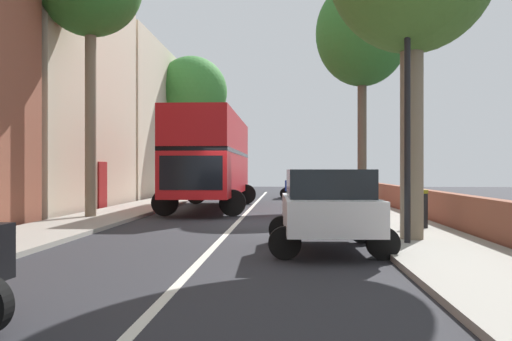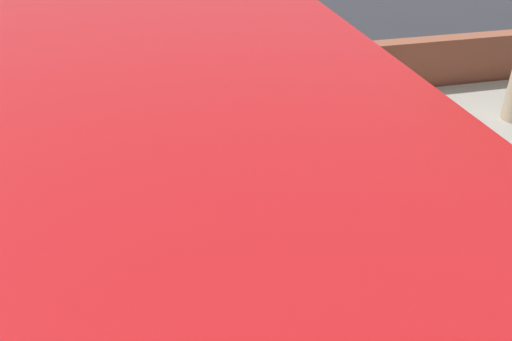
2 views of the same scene
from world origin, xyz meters
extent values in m
plane|color=#28282D|center=(0.00, 0.00, 0.00)|extent=(84.00, 84.00, 0.00)
cube|color=silver|center=(0.00, 0.00, 0.00)|extent=(0.16, 54.00, 0.01)
cube|color=#9E998E|center=(-4.90, 0.00, 0.06)|extent=(2.60, 60.00, 0.12)
cube|color=#9E998E|center=(4.90, 0.00, 0.06)|extent=(2.60, 60.00, 0.12)
cube|color=beige|center=(-8.50, 6.00, 5.33)|extent=(4.00, 11.52, 10.65)
cube|color=maroon|center=(-6.47, 6.00, 1.05)|extent=(0.08, 1.10, 2.10)
cube|color=beige|center=(-8.50, 18.00, 4.99)|extent=(4.00, 11.52, 9.98)
cube|color=#194C23|center=(-6.47, 18.00, 1.05)|extent=(0.08, 1.10, 2.10)
cube|color=brown|center=(6.45, 0.00, 0.53)|extent=(0.36, 54.00, 1.05)
cube|color=red|center=(-1.70, 6.44, 1.55)|extent=(2.56, 11.44, 1.70)
cube|color=black|center=(-1.70, 6.44, 2.48)|extent=(2.59, 11.32, 0.16)
cube|color=red|center=(-1.70, 6.44, 3.31)|extent=(2.56, 11.44, 1.50)
cube|color=black|center=(-1.67, 0.75, 1.64)|extent=(2.20, 0.07, 1.19)
cylinder|color=black|center=(-0.40, 2.56, 0.50)|extent=(1.00, 0.31, 1.00)
cylinder|color=black|center=(-2.96, 2.55, 0.50)|extent=(1.00, 0.31, 1.00)
cylinder|color=black|center=(-0.44, 10.33, 0.50)|extent=(1.00, 0.31, 1.00)
cylinder|color=black|center=(-3.00, 10.32, 0.50)|extent=(1.00, 0.31, 1.00)
cube|color=silver|center=(2.50, -6.58, 0.82)|extent=(1.96, 4.19, 0.67)
cube|color=black|center=(2.51, -6.79, 1.45)|extent=(1.76, 2.33, 0.59)
cylinder|color=black|center=(1.52, -5.32, 0.32)|extent=(0.65, 0.24, 0.64)
cylinder|color=black|center=(3.41, -5.27, 0.32)|extent=(0.65, 0.24, 0.64)
cylinder|color=black|center=(1.59, -7.89, 0.32)|extent=(0.65, 0.24, 0.64)
cylinder|color=black|center=(3.48, -7.84, 0.32)|extent=(0.65, 0.24, 0.64)
cube|color=#1E389E|center=(2.50, 17.37, 0.80)|extent=(1.97, 4.03, 0.64)
cube|color=black|center=(2.49, 17.18, 1.40)|extent=(1.75, 2.24, 0.57)
cylinder|color=black|center=(1.63, 18.64, 0.32)|extent=(0.65, 0.25, 0.64)
cylinder|color=black|center=(3.48, 18.56, 0.32)|extent=(0.65, 0.25, 0.64)
cylinder|color=black|center=(1.52, 16.19, 0.32)|extent=(0.65, 0.25, 0.64)
cylinder|color=black|center=(3.37, 16.11, 0.32)|extent=(0.65, 0.25, 0.64)
cylinder|color=#7A6B56|center=(-5.21, 0.81, 3.70)|extent=(0.39, 0.39, 7.17)
cylinder|color=#7A6B56|center=(4.55, -5.39, 2.85)|extent=(0.53, 0.53, 5.47)
cylinder|color=brown|center=(-5.12, 21.65, 3.07)|extent=(0.52, 0.52, 5.90)
ellipsoid|color=#387F33|center=(-5.12, 21.65, 7.28)|extent=(5.03, 5.03, 5.04)
cylinder|color=brown|center=(5.30, 9.42, 3.71)|extent=(0.44, 0.44, 7.18)
ellipsoid|color=#2D6B28|center=(5.30, 9.42, 8.42)|extent=(4.51, 4.51, 5.19)
cylinder|color=black|center=(4.30, -6.09, 3.12)|extent=(0.14, 0.14, 6.00)
cylinder|color=black|center=(5.30, -2.68, 0.60)|extent=(0.52, 0.52, 0.96)
cylinder|color=olive|center=(5.30, -2.68, 1.13)|extent=(0.55, 0.55, 0.10)
camera|label=1|loc=(1.64, -19.08, 1.72)|focal=40.73mm
camera|label=2|loc=(-2.83, 1.21, 4.41)|focal=37.52mm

